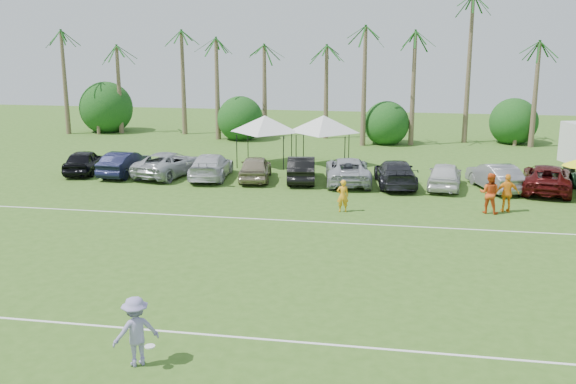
# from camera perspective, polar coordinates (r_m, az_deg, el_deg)

# --- Properties ---
(ground) EXTENTS (120.00, 120.00, 0.00)m
(ground) POSITION_cam_1_polar(r_m,az_deg,el_deg) (17.90, -15.30, -14.45)
(ground) COLOR #365D1C
(ground) RESTS_ON ground
(field_lines) EXTENTS (80.00, 12.10, 0.01)m
(field_lines) POSITION_cam_1_polar(r_m,az_deg,el_deg) (24.72, -7.42, -6.07)
(field_lines) COLOR white
(field_lines) RESTS_ON ground
(palm_tree_0) EXTENTS (2.40, 2.40, 8.90)m
(palm_tree_0) POSITION_cam_1_polar(r_m,az_deg,el_deg) (59.77, -19.59, 12.04)
(palm_tree_0) COLOR brown
(palm_tree_0) RESTS_ON ground
(palm_tree_1) EXTENTS (2.40, 2.40, 9.90)m
(palm_tree_1) POSITION_cam_1_polar(r_m,az_deg,el_deg) (57.49, -15.20, 13.19)
(palm_tree_1) COLOR brown
(palm_tree_1) RESTS_ON ground
(palm_tree_2) EXTENTS (2.40, 2.40, 10.90)m
(palm_tree_2) POSITION_cam_1_polar(r_m,az_deg,el_deg) (55.58, -10.43, 14.32)
(palm_tree_2) COLOR brown
(palm_tree_2) RESTS_ON ground
(palm_tree_3) EXTENTS (2.40, 2.40, 11.90)m
(palm_tree_3) POSITION_cam_1_polar(r_m,az_deg,el_deg) (54.36, -6.37, 15.37)
(palm_tree_3) COLOR brown
(palm_tree_3) RESTS_ON ground
(palm_tree_4) EXTENTS (2.40, 2.40, 8.90)m
(palm_tree_4) POSITION_cam_1_polar(r_m,az_deg,el_deg) (53.36, -2.06, 12.71)
(palm_tree_4) COLOR brown
(palm_tree_4) RESTS_ON ground
(palm_tree_5) EXTENTS (2.40, 2.40, 9.90)m
(palm_tree_5) POSITION_cam_1_polar(r_m,az_deg,el_deg) (52.66, 2.31, 13.64)
(palm_tree_5) COLOR brown
(palm_tree_5) RESTS_ON ground
(palm_tree_6) EXTENTS (2.40, 2.40, 10.90)m
(palm_tree_6) POSITION_cam_1_polar(r_m,az_deg,el_deg) (52.27, 6.81, 14.51)
(palm_tree_6) COLOR brown
(palm_tree_6) RESTS_ON ground
(palm_tree_7) EXTENTS (2.40, 2.40, 11.90)m
(palm_tree_7) POSITION_cam_1_polar(r_m,az_deg,el_deg) (52.21, 11.39, 15.28)
(palm_tree_7) COLOR brown
(palm_tree_7) RESTS_ON ground
(palm_tree_8) EXTENTS (2.40, 2.40, 8.90)m
(palm_tree_8) POSITION_cam_1_polar(r_m,az_deg,el_deg) (52.50, 16.84, 12.14)
(palm_tree_8) COLOR brown
(palm_tree_8) RESTS_ON ground
(palm_tree_9) EXTENTS (2.40, 2.40, 9.90)m
(palm_tree_9) POSITION_cam_1_polar(r_m,az_deg,el_deg) (53.28, 22.37, 12.67)
(palm_tree_9) COLOR brown
(palm_tree_9) RESTS_ON ground
(bush_tree_0) EXTENTS (4.00, 4.00, 4.00)m
(bush_tree_0) POSITION_cam_1_polar(r_m,az_deg,el_deg) (59.61, -16.15, 6.80)
(bush_tree_0) COLOR brown
(bush_tree_0) RESTS_ON ground
(bush_tree_1) EXTENTS (4.00, 4.00, 4.00)m
(bush_tree_1) POSITION_cam_1_polar(r_m,az_deg,el_deg) (55.15, -3.84, 6.79)
(bush_tree_1) COLOR brown
(bush_tree_1) RESTS_ON ground
(bush_tree_2) EXTENTS (4.00, 4.00, 4.00)m
(bush_tree_2) POSITION_cam_1_polar(r_m,az_deg,el_deg) (53.57, 8.80, 6.47)
(bush_tree_2) COLOR brown
(bush_tree_2) RESTS_ON ground
(bush_tree_3) EXTENTS (4.00, 4.00, 4.00)m
(bush_tree_3) POSITION_cam_1_polar(r_m,az_deg,el_deg) (54.29, 19.47, 5.95)
(bush_tree_3) COLOR brown
(bush_tree_3) RESTS_ON ground
(sideline_player_a) EXTENTS (0.65, 0.50, 1.59)m
(sideline_player_a) POSITION_cam_1_polar(r_m,az_deg,el_deg) (31.20, 4.89, -0.34)
(sideline_player_a) COLOR orange
(sideline_player_a) RESTS_ON ground
(sideline_player_b) EXTENTS (1.13, 0.99, 1.98)m
(sideline_player_b) POSITION_cam_1_polar(r_m,az_deg,el_deg) (32.28, 17.48, -0.10)
(sideline_player_b) COLOR #D84A18
(sideline_player_b) RESTS_ON ground
(sideline_player_c) EXTENTS (1.13, 0.54, 1.88)m
(sideline_player_c) POSITION_cam_1_polar(r_m,az_deg,el_deg) (32.77, 18.91, -0.10)
(sideline_player_c) COLOR orange
(sideline_player_c) RESTS_ON ground
(canopy_tent_left) EXTENTS (4.72, 4.72, 3.82)m
(canopy_tent_left) POSITION_cam_1_polar(r_m,az_deg,el_deg) (42.51, -2.08, 6.81)
(canopy_tent_left) COLOR black
(canopy_tent_left) RESTS_ON ground
(canopy_tent_right) EXTENTS (4.79, 4.79, 3.88)m
(canopy_tent_right) POSITION_cam_1_polar(r_m,az_deg,el_deg) (42.21, 3.19, 6.82)
(canopy_tent_right) COLOR black
(canopy_tent_right) RESTS_ON ground
(frisbee_player) EXTENTS (1.37, 1.28, 1.86)m
(frisbee_player) POSITION_cam_1_polar(r_m,az_deg,el_deg) (17.27, -13.37, -11.95)
(frisbee_player) COLOR #8E84BC
(frisbee_player) RESTS_ON ground
(parked_car_0) EXTENTS (2.54, 4.63, 1.49)m
(parked_car_0) POSITION_cam_1_polar(r_m,az_deg,el_deg) (41.99, -17.65, 2.60)
(parked_car_0) COLOR black
(parked_car_0) RESTS_ON ground
(parked_car_1) EXTENTS (1.80, 4.60, 1.49)m
(parked_car_1) POSITION_cam_1_polar(r_m,az_deg,el_deg) (40.68, -14.31, 2.48)
(parked_car_1) COLOR black
(parked_car_1) RESTS_ON ground
(parked_car_2) EXTENTS (3.52, 5.76, 1.49)m
(parked_car_2) POSITION_cam_1_polar(r_m,az_deg,el_deg) (39.92, -10.53, 2.47)
(parked_car_2) COLOR #9B9FA3
(parked_car_2) RESTS_ON ground
(parked_car_3) EXTENTS (2.57, 5.32, 1.49)m
(parked_car_3) POSITION_cam_1_polar(r_m,az_deg,el_deg) (38.85, -6.86, 2.30)
(parked_car_3) COLOR silver
(parked_car_3) RESTS_ON ground
(parked_car_4) EXTENTS (2.36, 4.58, 1.49)m
(parked_car_4) POSITION_cam_1_polar(r_m,az_deg,el_deg) (38.11, -2.92, 2.16)
(parked_car_4) COLOR gray
(parked_car_4) RESTS_ON ground
(parked_car_5) EXTENTS (2.20, 4.70, 1.49)m
(parked_car_5) POSITION_cam_1_polar(r_m,az_deg,el_deg) (37.80, 1.20, 2.08)
(parked_car_5) COLOR black
(parked_car_5) RESTS_ON ground
(parked_car_6) EXTENTS (3.16, 5.65, 1.49)m
(parked_car_6) POSITION_cam_1_polar(r_m,az_deg,el_deg) (37.50, 5.34, 1.94)
(parked_car_6) COLOR #A4A6AE
(parked_car_6) RESTS_ON ground
(parked_car_7) EXTENTS (2.77, 5.38, 1.49)m
(parked_car_7) POSITION_cam_1_polar(r_m,az_deg,el_deg) (37.08, 9.52, 1.67)
(parked_car_7) COLOR black
(parked_car_7) RESTS_ON ground
(parked_car_8) EXTENTS (2.22, 4.54, 1.49)m
(parked_car_8) POSITION_cam_1_polar(r_m,az_deg,el_deg) (37.02, 13.76, 1.45)
(parked_car_8) COLOR silver
(parked_car_8) RESTS_ON ground
(parked_car_9) EXTENTS (2.92, 4.79, 1.49)m
(parked_car_9) POSITION_cam_1_polar(r_m,az_deg,el_deg) (37.47, 17.93, 1.32)
(parked_car_9) COLOR gray
(parked_car_9) RESTS_ON ground
(parked_car_10) EXTENTS (3.45, 5.74, 1.49)m
(parked_car_10) POSITION_cam_1_polar(r_m,az_deg,el_deg) (37.99, 22.01, 1.14)
(parked_car_10) COLOR #430B0B
(parked_car_10) RESTS_ON ground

